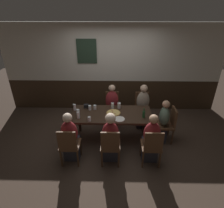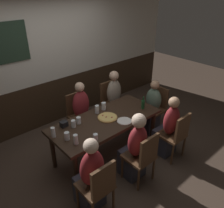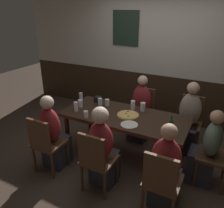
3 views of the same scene
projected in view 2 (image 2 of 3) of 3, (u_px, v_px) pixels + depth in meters
name	position (u px, v px, depth m)	size (l,w,h in m)	color
ground_plane	(106.00, 154.00, 4.13)	(12.00, 12.00, 0.00)	#423328
wall_back	(52.00, 63.00, 4.59)	(6.40, 0.13, 2.60)	#332316
dining_table	(106.00, 123.00, 3.82)	(1.88, 0.83, 0.74)	black
chair_head_east	(156.00, 106.00, 4.69)	(0.40, 0.40, 0.88)	#513521
chair_mid_near	(143.00, 156.00, 3.35)	(0.40, 0.40, 0.88)	#513521
chair_left_near	(98.00, 186.00, 2.86)	(0.40, 0.40, 0.88)	#513521
chair_right_far	(110.00, 100.00, 4.92)	(0.40, 0.40, 0.88)	#513521
chair_right_near	(176.00, 134.00, 3.83)	(0.40, 0.40, 0.88)	#513521
chair_mid_far	(78.00, 113.00, 4.44)	(0.40, 0.40, 0.88)	#513521
person_head_east	(151.00, 110.00, 4.61)	(0.37, 0.34, 1.08)	#2D2D38
person_mid_near	(135.00, 151.00, 3.46)	(0.34, 0.37, 1.15)	#2D2D38
person_left_near	(91.00, 179.00, 2.98)	(0.34, 0.37, 1.15)	#2D2D38
person_right_far	(115.00, 102.00, 4.82)	(0.34, 0.37, 1.18)	#2D2D38
person_right_near	(168.00, 131.00, 3.95)	(0.34, 0.37, 1.14)	#2D2D38
person_mid_far	(83.00, 116.00, 4.34)	(0.34, 0.37, 1.17)	#2D2D38
pizza	(108.00, 117.00, 3.81)	(0.33, 0.33, 0.03)	tan
highball_clear	(104.00, 106.00, 4.04)	(0.08, 0.08, 0.14)	silver
beer_glass_tall	(76.00, 140.00, 3.18)	(0.06, 0.06, 0.15)	silver
pint_glass_stout	(79.00, 121.00, 3.65)	(0.07, 0.07, 0.11)	silver
tumbler_short	(53.00, 133.00, 3.32)	(0.06, 0.06, 0.16)	silver
pint_glass_pale	(97.00, 110.00, 3.93)	(0.07, 0.07, 0.14)	silver
pint_glass_amber	(95.00, 138.00, 3.26)	(0.07, 0.07, 0.10)	silver
tumbler_water	(67.00, 136.00, 3.27)	(0.07, 0.07, 0.12)	silver
beer_glass_half	(73.00, 124.00, 3.55)	(0.07, 0.07, 0.12)	silver
beer_bottle_green	(143.00, 104.00, 4.05)	(0.06, 0.06, 0.23)	#194723
plate_white_large	(124.00, 121.00, 3.72)	(0.24, 0.24, 0.01)	white
condiment_caddy	(64.00, 124.00, 3.57)	(0.11, 0.09, 0.09)	black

